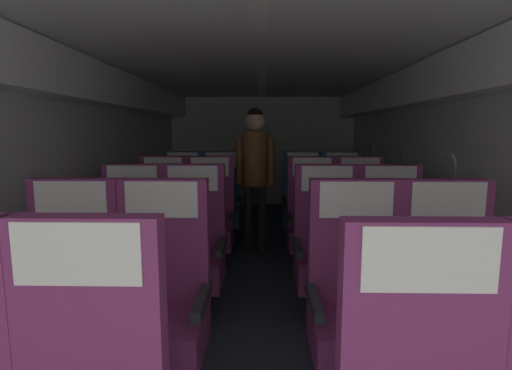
{
  "coord_description": "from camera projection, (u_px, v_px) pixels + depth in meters",
  "views": [
    {
      "loc": [
        0.04,
        0.31,
        1.4
      ],
      "look_at": [
        -0.06,
        4.77,
        0.77
      ],
      "focal_mm": 26.86,
      "sensor_mm": 36.0,
      "label": 1
    }
  ],
  "objects": [
    {
      "name": "seat_d_right_window",
      "position": [
        312.0,
        221.0,
        3.98
      ],
      "size": [
        0.53,
        0.49,
        1.14
      ],
      "color": "#38383D",
      "rests_on": "ground"
    },
    {
      "name": "seat_e_right_aisle",
      "position": [
        342.0,
        204.0,
        4.92
      ],
      "size": [
        0.53,
        0.49,
        1.14
      ],
      "color": "#38383D",
      "rests_on": "ground"
    },
    {
      "name": "seat_d_right_aisle",
      "position": [
        360.0,
        221.0,
        3.98
      ],
      "size": [
        0.53,
        0.49,
        1.14
      ],
      "color": "#38383D",
      "rests_on": "ground"
    },
    {
      "name": "seat_c_right_window",
      "position": [
        327.0,
        250.0,
        3.02
      ],
      "size": [
        0.53,
        0.49,
        1.14
      ],
      "color": "#38383D",
      "rests_on": "ground"
    },
    {
      "name": "seat_e_left_aisle",
      "position": [
        221.0,
        204.0,
        4.95
      ],
      "size": [
        0.53,
        0.49,
        1.14
      ],
      "color": "#38383D",
      "rests_on": "ground"
    },
    {
      "name": "seat_b_right_window",
      "position": [
        356.0,
        304.0,
        2.08
      ],
      "size": [
        0.53,
        0.49,
        1.14
      ],
      "color": "#38383D",
      "rests_on": "ground"
    },
    {
      "name": "ground",
      "position": [
        260.0,
        280.0,
        3.67
      ],
      "size": [
        3.72,
        8.03,
        0.02
      ],
      "primitive_type": "cube",
      "color": "#2D3342"
    },
    {
      "name": "seat_b_right_aisle",
      "position": [
        449.0,
        305.0,
        2.07
      ],
      "size": [
        0.53,
        0.49,
        1.14
      ],
      "color": "#38383D",
      "rests_on": "ground"
    },
    {
      "name": "fuselage_shell",
      "position": [
        261.0,
        119.0,
        3.73
      ],
      "size": [
        3.6,
        7.68,
        2.09
      ],
      "color": "silver",
      "rests_on": "ground"
    },
    {
      "name": "seat_d_left_aisle",
      "position": [
        210.0,
        221.0,
        4.01
      ],
      "size": [
        0.53,
        0.49,
        1.14
      ],
      "color": "#38383D",
      "rests_on": "ground"
    },
    {
      "name": "seat_c_left_window",
      "position": [
        132.0,
        249.0,
        3.05
      ],
      "size": [
        0.53,
        0.49,
        1.14
      ],
      "color": "#38383D",
      "rests_on": "ground"
    },
    {
      "name": "seat_e_right_window",
      "position": [
        303.0,
        204.0,
        4.94
      ],
      "size": [
        0.53,
        0.49,
        1.14
      ],
      "color": "#38383D",
      "rests_on": "ground"
    },
    {
      "name": "seat_b_left_window",
      "position": [
        70.0,
        302.0,
        2.1
      ],
      "size": [
        0.53,
        0.49,
        1.14
      ],
      "color": "#38383D",
      "rests_on": "ground"
    },
    {
      "name": "seat_c_right_aisle",
      "position": [
        391.0,
        251.0,
        3.01
      ],
      "size": [
        0.53,
        0.49,
        1.14
      ],
      "color": "#38383D",
      "rests_on": "ground"
    },
    {
      "name": "seat_d_left_window",
      "position": [
        163.0,
        220.0,
        4.03
      ],
      "size": [
        0.53,
        0.49,
        1.14
      ],
      "color": "#38383D",
      "rests_on": "ground"
    },
    {
      "name": "seat_c_left_aisle",
      "position": [
        192.0,
        249.0,
        3.04
      ],
      "size": [
        0.53,
        0.49,
        1.14
      ],
      "color": "#38383D",
      "rests_on": "ground"
    },
    {
      "name": "seat_e_left_window",
      "position": [
        182.0,
        203.0,
        4.98
      ],
      "size": [
        0.53,
        0.49,
        1.14
      ],
      "color": "#38383D",
      "rests_on": "ground"
    },
    {
      "name": "seat_b_left_aisle",
      "position": [
        161.0,
        303.0,
        2.09
      ],
      "size": [
        0.53,
        0.49,
        1.14
      ],
      "color": "#38383D",
      "rests_on": "ground"
    },
    {
      "name": "flight_attendant",
      "position": [
        255.0,
        164.0,
        4.37
      ],
      "size": [
        0.43,
        0.28,
        1.66
      ],
      "rotation": [
        0.0,
        0.0,
        3.32
      ],
      "color": "black",
      "rests_on": "ground"
    }
  ]
}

